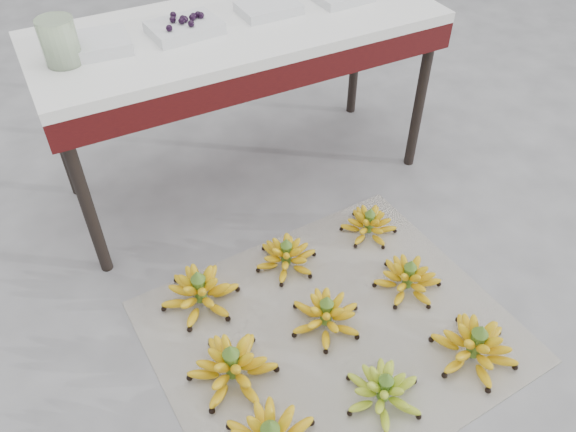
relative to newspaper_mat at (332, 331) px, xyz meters
name	(u,v)px	position (x,y,z in m)	size (l,w,h in m)	color
ground	(342,336)	(0.02, -0.04, 0.00)	(60.00, 60.00, 0.00)	slate
newspaper_mat	(332,331)	(0.00, 0.00, 0.00)	(1.25, 1.05, 0.01)	white
bunch_front_center	(384,391)	(0.01, -0.32, 0.06)	(0.34, 0.34, 0.16)	olive
bunch_front_right	(475,346)	(0.38, -0.32, 0.06)	(0.37, 0.37, 0.18)	#FAD100
bunch_mid_left	(232,367)	(-0.40, -0.01, 0.07)	(0.36, 0.36, 0.19)	#FAD100
bunch_mid_center	(326,315)	(-0.01, 0.04, 0.06)	(0.30, 0.30, 0.16)	#FAD100
bunch_mid_right	(408,279)	(0.37, 0.04, 0.06)	(0.30, 0.30, 0.16)	#FAD100
bunch_back_left	(200,292)	(-0.38, 0.35, 0.06)	(0.39, 0.39, 0.18)	#FAD100
bunch_back_center	(286,256)	(0.00, 0.37, 0.06)	(0.28, 0.28, 0.15)	#FAD100
bunch_back_right	(369,225)	(0.40, 0.37, 0.05)	(0.26, 0.26, 0.14)	#FAD100
vendor_table	(240,43)	(0.11, 0.97, 0.69)	(1.63, 0.65, 0.78)	black
tray_far_left	(90,45)	(-0.47, 0.99, 0.80)	(0.29, 0.22, 0.04)	silver
tray_left	(185,27)	(-0.12, 0.97, 0.80)	(0.28, 0.21, 0.07)	silver
tray_right	(268,8)	(0.25, 0.99, 0.80)	(0.24, 0.17, 0.04)	silver
glass_jar	(59,42)	(-0.57, 0.94, 0.86)	(0.13, 0.13, 0.16)	beige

